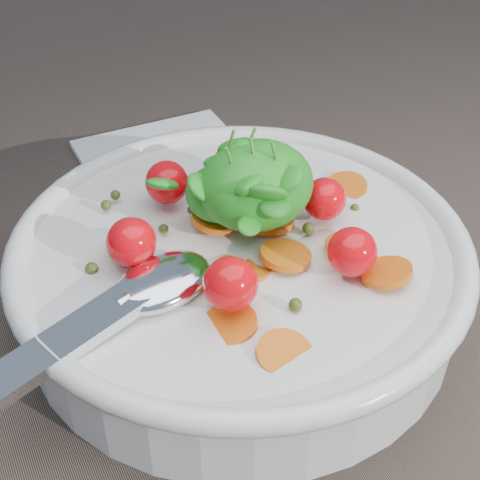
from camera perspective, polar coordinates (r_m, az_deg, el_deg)
name	(u,v)px	position (r m, az deg, el deg)	size (l,w,h in m)	color
ground	(254,297)	(0.53, 1.13, -4.48)	(6.00, 6.00, 0.00)	brown
bowl	(240,268)	(0.50, -0.02, -2.18)	(0.33, 0.31, 0.13)	silver
napkin	(166,157)	(0.68, -5.76, 6.39)	(0.15, 0.13, 0.01)	white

